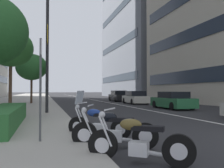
{
  "coord_description": "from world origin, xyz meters",
  "views": [
    {
      "loc": [
        -4.7,
        7.52,
        1.48
      ],
      "look_at": [
        10.4,
        3.29,
        1.9
      ],
      "focal_mm": 38.99,
      "sensor_mm": 36.0,
      "label": 1
    }
  ],
  "objects": [
    {
      "name": "sidewalk_right_plaza",
      "position": [
        30.0,
        10.93,
        0.07
      ],
      "size": [
        160.0,
        9.36,
        0.15
      ],
      "primitive_type": "cube",
      "color": "#A39E93",
      "rests_on": "ground"
    },
    {
      "name": "motorcycle_far_end_row",
      "position": [
        2.77,
        5.9,
        0.44
      ],
      "size": [
        1.35,
        1.76,
        1.48
      ],
      "rotation": [
        0.0,
        0.0,
        0.93
      ],
      "color": "black",
      "rests_on": "ground"
    },
    {
      "name": "clipped_hedge_bed",
      "position": [
        5.33,
        8.95,
        0.5
      ],
      "size": [
        6.46,
        1.1,
        0.7
      ],
      "primitive_type": "cube",
      "color": "#28602D",
      "rests_on": "sidewalk_right_plaza"
    },
    {
      "name": "street_tree_far_plaza",
      "position": [
        22.17,
        8.8,
        3.94
      ],
      "size": [
        3.24,
        3.24,
        5.17
      ],
      "color": "#473323",
      "rests_on": "sidewalk_right_plaza"
    },
    {
      "name": "car_lead_in_lane",
      "position": [
        12.9,
        -2.49,
        0.65
      ],
      "size": [
        4.49,
        1.88,
        1.38
      ],
      "rotation": [
        0.0,
        0.0,
        -0.0
      ],
      "color": "#236038",
      "rests_on": "ground"
    },
    {
      "name": "motorcycle_mid_row",
      "position": [
        -0.07,
        5.68,
        0.42
      ],
      "size": [
        1.37,
        1.88,
        1.1
      ],
      "rotation": [
        0.0,
        0.0,
        0.96
      ],
      "color": "black",
      "rests_on": "ground"
    },
    {
      "name": "street_tree_mid_sidewalk",
      "position": [
        12.61,
        9.68,
        4.28
      ],
      "size": [
        2.93,
        2.93,
        5.4
      ],
      "color": "#473323",
      "rests_on": "sidewalk_right_plaza"
    },
    {
      "name": "parking_sign_by_curb",
      "position": [
        1.96,
        7.61,
        1.77
      ],
      "size": [
        0.32,
        0.06,
        2.71
      ],
      "color": "#47494C",
      "rests_on": "sidewalk_right_plaza"
    },
    {
      "name": "car_approaching_light",
      "position": [
        27.46,
        -2.41,
        0.7
      ],
      "size": [
        4.53,
        1.95,
        1.48
      ],
      "rotation": [
        0.0,
        0.0,
        -0.03
      ],
      "color": "black",
      "rests_on": "ground"
    },
    {
      "name": "motorcycle_nearest_camera",
      "position": [
        1.3,
        5.8,
        0.43
      ],
      "size": [
        1.0,
        2.1,
        1.11
      ],
      "rotation": [
        0.0,
        0.0,
        1.18
      ],
      "color": "black",
      "rests_on": "ground"
    },
    {
      "name": "car_far_down_avenue",
      "position": [
        20.67,
        -2.29,
        0.67
      ],
      "size": [
        4.3,
        1.96,
        1.42
      ],
      "rotation": [
        0.0,
        0.0,
        -0.02
      ],
      "color": "beige",
      "rests_on": "ground"
    },
    {
      "name": "street_lamp_with_banners",
      "position": [
        10.47,
        7.03,
        5.67
      ],
      "size": [
        1.26,
        2.49,
        9.44
      ],
      "color": "#232326",
      "rests_on": "sidewalk_right_plaza"
    },
    {
      "name": "lane_centre_stripe",
      "position": [
        35.0,
        0.0,
        0.0
      ],
      "size": [
        110.0,
        0.16,
        0.01
      ],
      "primitive_type": "cube",
      "color": "silver",
      "rests_on": "ground"
    }
  ]
}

